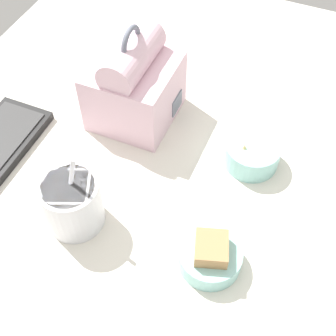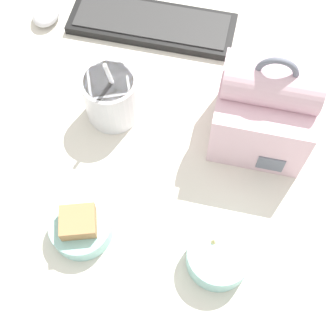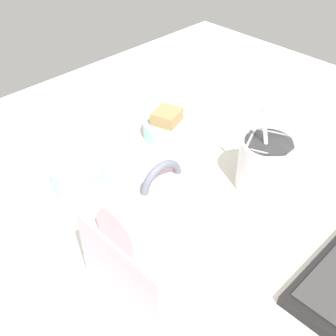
{
  "view_description": "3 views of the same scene",
  "coord_description": "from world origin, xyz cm",
  "px_view_note": "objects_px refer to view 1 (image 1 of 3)",
  "views": [
    {
      "loc": [
        -45.51,
        -20.85,
        73.47
      ],
      "look_at": [
        1.88,
        -0.73,
        7.0
      ],
      "focal_mm": 50.0,
      "sensor_mm": 36.0,
      "label": 1
    },
    {
      "loc": [
        9.49,
        -35.11,
        78.97
      ],
      "look_at": [
        1.88,
        -0.73,
        7.0
      ],
      "focal_mm": 50.0,
      "sensor_mm": 36.0,
      "label": 2
    },
    {
      "loc": [
        43.78,
        41.79,
        55.44
      ],
      "look_at": [
        1.88,
        -0.73,
        7.0
      ],
      "focal_mm": 45.0,
      "sensor_mm": 36.0,
      "label": 3
    }
  ],
  "objects_px": {
    "lunch_bag": "(134,85)",
    "soup_cup": "(72,202)",
    "bento_bowl_sandwich": "(210,256)",
    "bento_bowl_snacks": "(252,153)"
  },
  "relations": [
    {
      "from": "lunch_bag",
      "to": "soup_cup",
      "type": "distance_m",
      "value": 0.28
    },
    {
      "from": "bento_bowl_sandwich",
      "to": "bento_bowl_snacks",
      "type": "height_order",
      "value": "bento_bowl_sandwich"
    },
    {
      "from": "lunch_bag",
      "to": "soup_cup",
      "type": "height_order",
      "value": "lunch_bag"
    },
    {
      "from": "soup_cup",
      "to": "bento_bowl_snacks",
      "type": "distance_m",
      "value": 0.35
    },
    {
      "from": "lunch_bag",
      "to": "bento_bowl_sandwich",
      "type": "bearing_deg",
      "value": -135.51
    },
    {
      "from": "lunch_bag",
      "to": "bento_bowl_snacks",
      "type": "xyz_separation_m",
      "value": [
        -0.03,
        -0.26,
        -0.06
      ]
    },
    {
      "from": "bento_bowl_sandwich",
      "to": "bento_bowl_snacks",
      "type": "bearing_deg",
      "value": 0.08
    },
    {
      "from": "soup_cup",
      "to": "lunch_bag",
      "type": "bearing_deg",
      "value": 2.88
    },
    {
      "from": "bento_bowl_sandwich",
      "to": "bento_bowl_snacks",
      "type": "relative_size",
      "value": 1.0
    },
    {
      "from": "lunch_bag",
      "to": "bento_bowl_snacks",
      "type": "distance_m",
      "value": 0.27
    }
  ]
}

